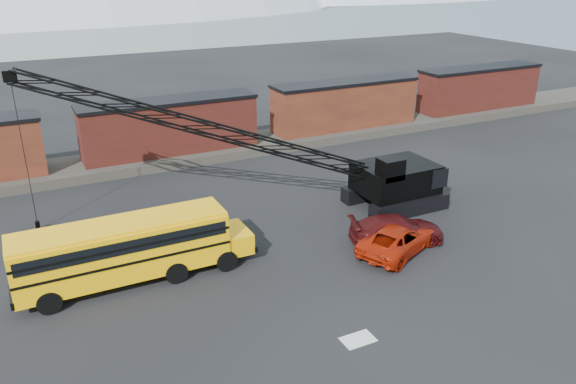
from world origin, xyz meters
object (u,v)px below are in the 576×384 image
at_px(maroon_suv, 397,230).
at_px(crawler_crane, 212,130).
at_px(red_pickup, 398,239).
at_px(school_bus, 130,248).

distance_m(maroon_suv, crawler_crane, 11.93).
distance_m(red_pickup, crawler_crane, 12.15).
height_order(school_bus, maroon_suv, school_bus).
xyz_separation_m(school_bus, maroon_suv, (14.08, -2.48, -1.03)).
bearing_deg(maroon_suv, red_pickup, 164.86).
height_order(red_pickup, crawler_crane, crawler_crane).
xyz_separation_m(maroon_suv, crawler_crane, (-7.96, 7.42, 4.87)).
relative_size(school_bus, crawler_crane, 0.48).
distance_m(red_pickup, maroon_suv, 1.10).
distance_m(school_bus, maroon_suv, 14.33).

